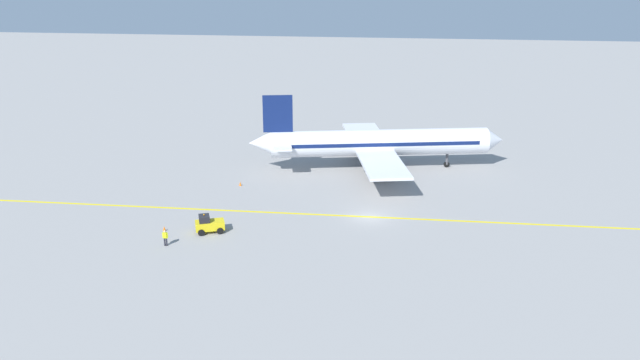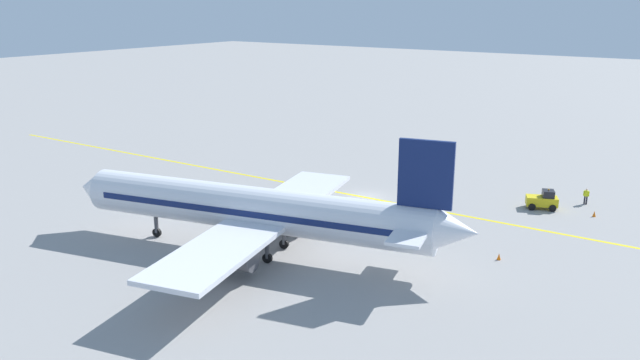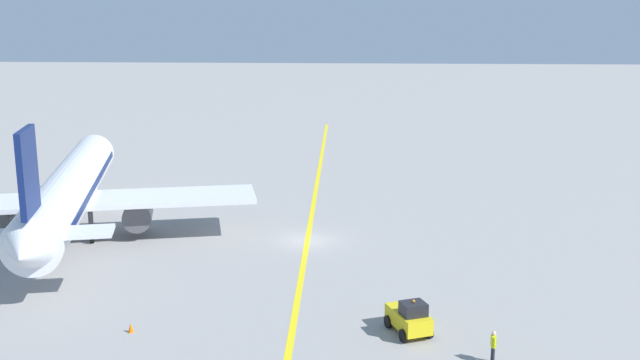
{
  "view_description": "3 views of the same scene",
  "coord_description": "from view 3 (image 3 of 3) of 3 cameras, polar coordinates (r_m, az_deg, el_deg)",
  "views": [
    {
      "loc": [
        65.23,
        4.05,
        26.22
      ],
      "look_at": [
        0.33,
        -5.61,
        4.22
      ],
      "focal_mm": 35.0,
      "sensor_mm": 36.0,
      "label": 1
    },
    {
      "loc": [
        -54.77,
        -31.71,
        19.94
      ],
      "look_at": [
        -3.51,
        3.48,
        2.19
      ],
      "focal_mm": 35.0,
      "sensor_mm": 36.0,
      "label": 2
    },
    {
      "loc": [
        4.27,
        -54.57,
        17.1
      ],
      "look_at": [
        0.82,
        2.42,
        4.21
      ],
      "focal_mm": 42.0,
      "sensor_mm": 36.0,
      "label": 3
    }
  ],
  "objects": [
    {
      "name": "ground_plane",
      "position": [
        57.34,
        -0.97,
        -4.63
      ],
      "size": [
        400.0,
        400.0,
        0.0
      ],
      "primitive_type": "plane",
      "color": "gray"
    },
    {
      "name": "airplane_at_gate",
      "position": [
        60.1,
        -18.52,
        -0.82
      ],
      "size": [
        28.45,
        35.21,
        10.6
      ],
      "color": "silver",
      "rests_on": "ground"
    },
    {
      "name": "traffic_cone_mid_apron",
      "position": [
        42.8,
        -14.22,
        -10.84
      ],
      "size": [
        0.32,
        0.32,
        0.55
      ],
      "primitive_type": "cone",
      "color": "orange",
      "rests_on": "ground"
    },
    {
      "name": "ground_crew_worker",
      "position": [
        38.95,
        13.06,
        -12.19
      ],
      "size": [
        0.23,
        0.58,
        1.68
      ],
      "color": "#23232D",
      "rests_on": "ground"
    },
    {
      "name": "apron_yellow_centreline",
      "position": [
        57.34,
        -0.97,
        -4.63
      ],
      "size": [
        3.61,
        119.97,
        0.01
      ],
      "primitive_type": "cube",
      "rotation": [
        0.0,
        0.0,
        0.03
      ],
      "color": "yellow",
      "rests_on": "ground"
    },
    {
      "name": "baggage_tug_white",
      "position": [
        41.45,
        6.82,
        -10.38
      ],
      "size": [
        2.63,
        3.35,
        2.11
      ],
      "color": "gold",
      "rests_on": "ground"
    }
  ]
}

